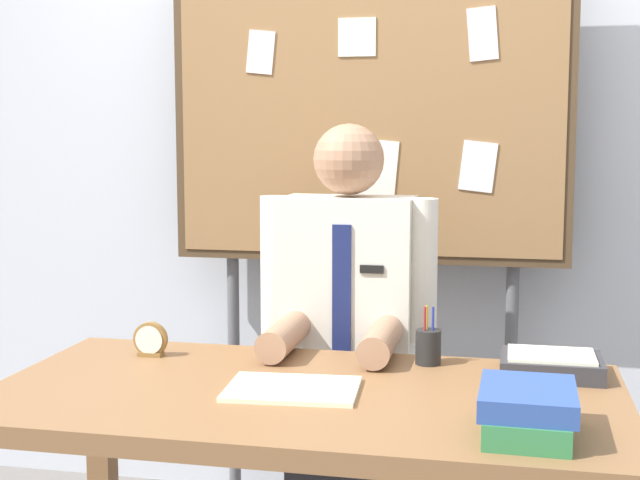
# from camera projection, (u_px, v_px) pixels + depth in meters

# --- Properties ---
(back_wall) EXTENTS (6.40, 0.08, 2.70)m
(back_wall) POSITION_uv_depth(u_px,v_px,m) (376.00, 140.00, 3.21)
(back_wall) COLOR silver
(back_wall) RESTS_ON ground_plane
(desk) EXTENTS (1.56, 0.81, 0.75)m
(desk) POSITION_uv_depth(u_px,v_px,m) (305.00, 426.00, 2.17)
(desk) COLOR brown
(desk) RESTS_ON ground_plane
(person) EXTENTS (0.55, 0.56, 1.41)m
(person) POSITION_uv_depth(u_px,v_px,m) (347.00, 365.00, 2.74)
(person) COLOR #2D2D33
(person) RESTS_ON ground_plane
(bulletin_board) EXTENTS (1.37, 0.09, 2.00)m
(bulletin_board) POSITION_uv_depth(u_px,v_px,m) (368.00, 114.00, 3.00)
(bulletin_board) COLOR #4C3823
(bulletin_board) RESTS_ON ground_plane
(book_stack) EXTENTS (0.20, 0.25, 0.10)m
(book_stack) POSITION_uv_depth(u_px,v_px,m) (527.00, 411.00, 1.83)
(book_stack) COLOR #337F47
(book_stack) RESTS_ON desk
(open_notebook) EXTENTS (0.34, 0.26, 0.01)m
(open_notebook) POSITION_uv_depth(u_px,v_px,m) (292.00, 389.00, 2.15)
(open_notebook) COLOR #F4EFCC
(open_notebook) RESTS_ON desk
(desk_clock) EXTENTS (0.10, 0.04, 0.10)m
(desk_clock) POSITION_uv_depth(u_px,v_px,m) (150.00, 341.00, 2.48)
(desk_clock) COLOR olive
(desk_clock) RESTS_ON desk
(pen_holder) EXTENTS (0.07, 0.07, 0.16)m
(pen_holder) POSITION_uv_depth(u_px,v_px,m) (428.00, 346.00, 2.40)
(pen_holder) COLOR #262626
(pen_holder) RESTS_ON desk
(paper_tray) EXTENTS (0.26, 0.20, 0.06)m
(paper_tray) POSITION_uv_depth(u_px,v_px,m) (551.00, 365.00, 2.29)
(paper_tray) COLOR #333338
(paper_tray) RESTS_ON desk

